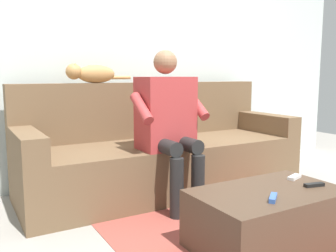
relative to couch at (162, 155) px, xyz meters
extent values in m
plane|color=gray|center=(0.00, 0.73, -0.31)|extent=(8.00, 8.00, 0.00)
cube|color=silver|center=(0.00, -0.51, 1.00)|extent=(5.32, 0.06, 2.61)
cube|color=brown|center=(0.00, 0.13, -0.09)|extent=(2.10, 0.68, 0.43)
cube|color=brown|center=(0.00, -0.29, 0.16)|extent=(2.44, 0.15, 0.94)
cube|color=brown|center=(-1.14, 0.13, 0.00)|extent=(0.17, 0.68, 0.62)
cube|color=brown|center=(1.14, 0.13, 0.00)|extent=(0.17, 0.68, 0.62)
cube|color=#4C3828|center=(0.00, 1.28, -0.14)|extent=(0.88, 0.54, 0.34)
cube|color=#B23838|center=(0.15, 0.33, 0.40)|extent=(0.40, 0.29, 0.56)
sphere|color=#936B4C|center=(0.15, 0.33, 0.79)|extent=(0.18, 0.18, 0.18)
cylinder|color=black|center=(0.06, 0.49, 0.18)|extent=(0.11, 0.32, 0.11)
cylinder|color=black|center=(0.24, 0.49, 0.18)|extent=(0.11, 0.32, 0.11)
cylinder|color=black|center=(0.06, 0.65, -0.09)|extent=(0.10, 0.10, 0.43)
cylinder|color=black|center=(0.24, 0.65, -0.09)|extent=(0.10, 0.10, 0.43)
cylinder|color=#B23838|center=(-0.09, 0.41, 0.46)|extent=(0.08, 0.27, 0.22)
cylinder|color=#B23838|center=(0.39, 0.41, 0.46)|extent=(0.08, 0.27, 0.22)
ellipsoid|color=#B7844C|center=(0.49, -0.29, 0.71)|extent=(0.33, 0.12, 0.15)
sphere|color=#B7844C|center=(0.68, -0.29, 0.73)|extent=(0.13, 0.13, 0.13)
cone|color=#B7844C|center=(0.67, -0.32, 0.78)|extent=(0.05, 0.05, 0.04)
cone|color=#B7844C|center=(0.67, -0.25, 0.78)|extent=(0.05, 0.05, 0.04)
cylinder|color=#B7844C|center=(0.26, -0.29, 0.67)|extent=(0.18, 0.03, 0.03)
cube|color=white|center=(-0.32, 1.19, 0.04)|extent=(0.13, 0.08, 0.02)
cube|color=#3860B7|center=(0.10, 1.41, 0.05)|extent=(0.12, 0.11, 0.02)
cube|color=black|center=(-0.29, 1.36, 0.04)|extent=(0.13, 0.06, 0.02)
cube|color=#9E473D|center=(0.00, 1.12, -0.30)|extent=(1.61, 1.94, 0.01)
camera|label=1|loc=(1.52, 2.76, 0.70)|focal=39.00mm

